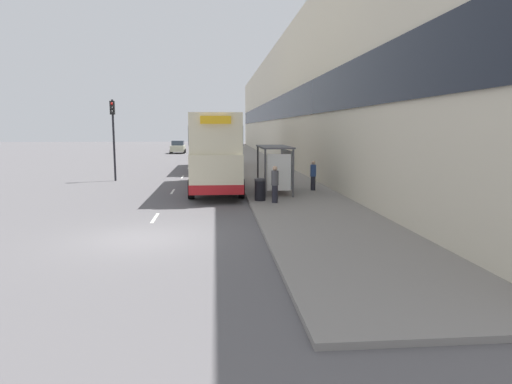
{
  "coord_description": "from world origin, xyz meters",
  "views": [
    {
      "loc": [
        2.45,
        -14.79,
        3.57
      ],
      "look_at": [
        5.11,
        15.09,
        -0.63
      ],
      "focal_mm": 32.0,
      "sensor_mm": 36.0,
      "label": 1
    }
  ],
  "objects_px": {
    "pedestrian_1": "(313,175)",
    "litter_bin": "(260,190)",
    "double_decker_bus_near": "(216,151)",
    "pedestrian_2": "(275,184)",
    "traffic_light_far_kerb": "(113,127)",
    "car_0": "(178,147)",
    "bus_shelter": "(278,160)",
    "pedestrian_at_shelter": "(270,171)",
    "car_1": "(212,144)",
    "double_decker_bus_ahead": "(214,143)"
  },
  "relations": [
    {
      "from": "pedestrian_1",
      "to": "litter_bin",
      "type": "relative_size",
      "value": 1.56
    },
    {
      "from": "pedestrian_1",
      "to": "double_decker_bus_near",
      "type": "bearing_deg",
      "value": 162.24
    },
    {
      "from": "pedestrian_2",
      "to": "traffic_light_far_kerb",
      "type": "height_order",
      "value": "traffic_light_far_kerb"
    },
    {
      "from": "car_0",
      "to": "bus_shelter",
      "type": "bearing_deg",
      "value": 101.56
    },
    {
      "from": "bus_shelter",
      "to": "traffic_light_far_kerb",
      "type": "xyz_separation_m",
      "value": [
        -10.17,
        7.7,
        1.78
      ]
    },
    {
      "from": "pedestrian_at_shelter",
      "to": "pedestrian_2",
      "type": "bearing_deg",
      "value": -94.84
    },
    {
      "from": "double_decker_bus_near",
      "to": "pedestrian_at_shelter",
      "type": "height_order",
      "value": "double_decker_bus_near"
    },
    {
      "from": "car_1",
      "to": "litter_bin",
      "type": "height_order",
      "value": "car_1"
    },
    {
      "from": "car_1",
      "to": "pedestrian_2",
      "type": "relative_size",
      "value": 2.26
    },
    {
      "from": "car_0",
      "to": "pedestrian_2",
      "type": "distance_m",
      "value": 46.53
    },
    {
      "from": "pedestrian_1",
      "to": "traffic_light_far_kerb",
      "type": "distance_m",
      "value": 14.31
    },
    {
      "from": "double_decker_bus_near",
      "to": "pedestrian_1",
      "type": "bearing_deg",
      "value": -17.76
    },
    {
      "from": "pedestrian_at_shelter",
      "to": "pedestrian_2",
      "type": "height_order",
      "value": "pedestrian_2"
    },
    {
      "from": "double_decker_bus_near",
      "to": "bus_shelter",
      "type": "bearing_deg",
      "value": -37.42
    },
    {
      "from": "car_0",
      "to": "double_decker_bus_ahead",
      "type": "bearing_deg",
      "value": 101.24
    },
    {
      "from": "double_decker_bus_ahead",
      "to": "car_0",
      "type": "bearing_deg",
      "value": 101.24
    },
    {
      "from": "pedestrian_1",
      "to": "bus_shelter",
      "type": "bearing_deg",
      "value": -158.91
    },
    {
      "from": "car_1",
      "to": "pedestrian_at_shelter",
      "type": "xyz_separation_m",
      "value": [
        3.87,
        -52.08,
        0.11
      ]
    },
    {
      "from": "car_0",
      "to": "pedestrian_2",
      "type": "relative_size",
      "value": 2.48
    },
    {
      "from": "bus_shelter",
      "to": "double_decker_bus_near",
      "type": "bearing_deg",
      "value": 142.58
    },
    {
      "from": "bus_shelter",
      "to": "litter_bin",
      "type": "bearing_deg",
      "value": -115.29
    },
    {
      "from": "pedestrian_at_shelter",
      "to": "traffic_light_far_kerb",
      "type": "height_order",
      "value": "traffic_light_far_kerb"
    },
    {
      "from": "bus_shelter",
      "to": "double_decker_bus_ahead",
      "type": "xyz_separation_m",
      "value": [
        -3.47,
        16.23,
        0.41
      ]
    },
    {
      "from": "pedestrian_1",
      "to": "litter_bin",
      "type": "height_order",
      "value": "pedestrian_1"
    },
    {
      "from": "double_decker_bus_near",
      "to": "pedestrian_2",
      "type": "bearing_deg",
      "value": -65.12
    },
    {
      "from": "pedestrian_1",
      "to": "double_decker_bus_ahead",
      "type": "bearing_deg",
      "value": 109.78
    },
    {
      "from": "bus_shelter",
      "to": "pedestrian_at_shelter",
      "type": "distance_m",
      "value": 3.85
    },
    {
      "from": "double_decker_bus_near",
      "to": "car_0",
      "type": "relative_size",
      "value": 2.62
    },
    {
      "from": "double_decker_bus_near",
      "to": "pedestrian_2",
      "type": "distance_m",
      "value": 6.53
    },
    {
      "from": "litter_bin",
      "to": "traffic_light_far_kerb",
      "type": "height_order",
      "value": "traffic_light_far_kerb"
    },
    {
      "from": "double_decker_bus_near",
      "to": "car_0",
      "type": "height_order",
      "value": "double_decker_bus_near"
    },
    {
      "from": "litter_bin",
      "to": "traffic_light_far_kerb",
      "type": "distance_m",
      "value": 13.96
    },
    {
      "from": "traffic_light_far_kerb",
      "to": "pedestrian_at_shelter",
      "type": "bearing_deg",
      "value": -21.25
    },
    {
      "from": "pedestrian_at_shelter",
      "to": "litter_bin",
      "type": "relative_size",
      "value": 1.57
    },
    {
      "from": "bus_shelter",
      "to": "traffic_light_far_kerb",
      "type": "distance_m",
      "value": 12.88
    },
    {
      "from": "pedestrian_1",
      "to": "pedestrian_2",
      "type": "height_order",
      "value": "pedestrian_2"
    },
    {
      "from": "double_decker_bus_ahead",
      "to": "pedestrian_at_shelter",
      "type": "distance_m",
      "value": 13.02
    },
    {
      "from": "car_1",
      "to": "pedestrian_at_shelter",
      "type": "distance_m",
      "value": 52.23
    },
    {
      "from": "car_0",
      "to": "traffic_light_far_kerb",
      "type": "height_order",
      "value": "traffic_light_far_kerb"
    },
    {
      "from": "pedestrian_2",
      "to": "litter_bin",
      "type": "relative_size",
      "value": 1.63
    },
    {
      "from": "bus_shelter",
      "to": "double_decker_bus_near",
      "type": "xyz_separation_m",
      "value": [
        -3.3,
        2.52,
        0.41
      ]
    },
    {
      "from": "double_decker_bus_near",
      "to": "double_decker_bus_ahead",
      "type": "xyz_separation_m",
      "value": [
        -0.17,
        13.7,
        0.0
      ]
    },
    {
      "from": "pedestrian_1",
      "to": "traffic_light_far_kerb",
      "type": "bearing_deg",
      "value": 150.63
    },
    {
      "from": "pedestrian_2",
      "to": "double_decker_bus_ahead",
      "type": "bearing_deg",
      "value": 98.35
    },
    {
      "from": "bus_shelter",
      "to": "car_1",
      "type": "relative_size",
      "value": 1.09
    },
    {
      "from": "bus_shelter",
      "to": "pedestrian_2",
      "type": "height_order",
      "value": "bus_shelter"
    },
    {
      "from": "pedestrian_at_shelter",
      "to": "pedestrian_2",
      "type": "distance_m",
      "value": 7.06
    },
    {
      "from": "pedestrian_1",
      "to": "litter_bin",
      "type": "xyz_separation_m",
      "value": [
        -3.3,
        -3.39,
        -0.31
      ]
    },
    {
      "from": "pedestrian_2",
      "to": "car_1",
      "type": "bearing_deg",
      "value": 93.17
    },
    {
      "from": "car_0",
      "to": "litter_bin",
      "type": "distance_m",
      "value": 45.74
    }
  ]
}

